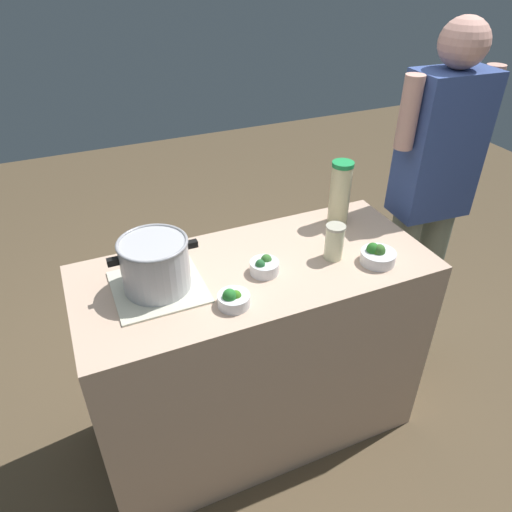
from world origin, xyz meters
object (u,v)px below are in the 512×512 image
Objects in this scene: person_cook at (429,199)px; cooking_pot at (155,264)px; broccoli_bowl_center at (377,255)px; broccoli_bowl_front at (264,266)px; broccoli_bowl_back at (233,299)px; lemonade_pitcher at (340,193)px; mason_jar at (334,242)px.

cooking_pot is at bearing -174.70° from person_cook.
broccoli_bowl_center is (0.82, -0.18, -0.08)m from cooking_pot.
cooking_pot is 2.31× the size of broccoli_bowl_center.
broccoli_bowl_center reaches higher than broccoli_bowl_front.
broccoli_bowl_back is (-0.61, -0.02, -0.00)m from broccoli_bowl_center.
broccoli_bowl_center is at bearing -12.26° from cooking_pot.
broccoli_bowl_center is at bearing -94.07° from lemonade_pitcher.
broccoli_bowl_center is 1.20× the size of broccoli_bowl_back.
cooking_pot reaches higher than broccoli_bowl_back.
person_cook is (1.11, 0.32, 0.00)m from broccoli_bowl_back.
broccoli_bowl_front is at bearing 165.36° from broccoli_bowl_center.
person_cook reaches higher than broccoli_bowl_center.
lemonade_pitcher is at bearing 85.93° from broccoli_bowl_center.
broccoli_bowl_front is 0.22m from broccoli_bowl_back.
broccoli_bowl_front is (-0.29, 0.02, -0.05)m from mason_jar.
lemonade_pitcher is at bearing 10.25° from cooking_pot.
lemonade_pitcher is 0.30m from mason_jar.
cooking_pot is 0.86m from lemonade_pitcher.
person_cook is at bearing 30.93° from broccoli_bowl_center.
broccoli_bowl_back reaches higher than broccoli_bowl_front.
lemonade_pitcher is 0.73m from broccoli_bowl_back.
cooking_pot is 0.85m from broccoli_bowl_center.
broccoli_bowl_center is 0.08× the size of person_cook.
broccoli_bowl_back is at bearing -177.93° from broccoli_bowl_center.
broccoli_bowl_front is at bearing 37.12° from broccoli_bowl_back.
person_cook is (0.50, 0.30, -0.00)m from broccoli_bowl_center.
mason_jar reaches higher than broccoli_bowl_back.
mason_jar is 1.06× the size of broccoli_bowl_center.
lemonade_pitcher is at bearing 176.41° from person_cook.
lemonade_pitcher reaches higher than broccoli_bowl_center.
lemonade_pitcher reaches higher than broccoli_bowl_back.
mason_jar is (-0.16, -0.24, -0.07)m from lemonade_pitcher.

